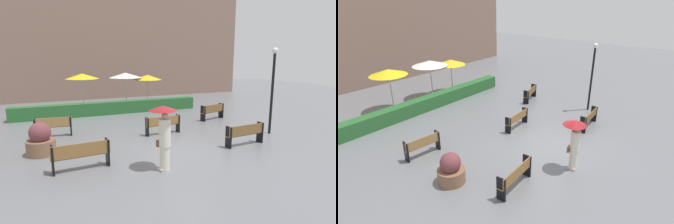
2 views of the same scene
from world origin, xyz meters
TOP-DOWN VIEW (x-y plane):
  - ground_plane at (0.00, 0.00)m, footprint 60.00×60.00m
  - bench_far_left at (-4.30, 4.18)m, footprint 1.65×0.51m
  - bench_near_left at (-3.57, -0.33)m, footprint 1.86×0.48m
  - bench_mid_center at (0.49, 2.57)m, footprint 1.75×0.42m
  - bench_near_right at (2.94, -0.37)m, footprint 1.85×0.46m
  - bench_far_right at (4.38, 4.33)m, footprint 1.69×0.75m
  - pedestrian_with_umbrella at (-1.13, -1.39)m, footprint 0.91×0.91m
  - planter_pot at (-4.79, 1.78)m, footprint 1.05×1.05m
  - lamp_post at (5.22, 0.64)m, footprint 0.28×0.28m
  - patio_umbrella_yellow at (-2.27, 9.89)m, footprint 2.17×2.17m
  - patio_umbrella_white at (0.67, 9.88)m, footprint 2.30×2.30m
  - patio_umbrella_yellow_far at (2.20, 9.59)m, footprint 2.03×2.03m
  - hedge_strip at (-0.76, 8.40)m, footprint 11.75×0.70m
  - building_facade at (0.00, 16.00)m, footprint 28.00×1.20m

SIDE VIEW (x-z plane):
  - ground_plane at x=0.00m, z-range 0.00..0.00m
  - hedge_strip at x=-0.76m, z-range 0.00..0.80m
  - bench_mid_center at x=0.49m, z-range 0.09..0.95m
  - bench_far_right at x=4.38m, z-range 0.08..0.98m
  - planter_pot at x=-4.79m, z-range -0.09..1.15m
  - bench_near_right at x=2.94m, z-range 0.09..0.97m
  - bench_far_left at x=-4.30m, z-range 0.09..0.99m
  - bench_near_left at x=-3.57m, z-range 0.09..1.01m
  - pedestrian_with_umbrella at x=-1.13m, z-range 0.27..2.37m
  - patio_umbrella_yellow_far at x=2.20m, z-range 1.01..3.40m
  - patio_umbrella_white at x=0.67m, z-range 1.10..3.66m
  - patio_umbrella_yellow at x=-2.27m, z-range 1.10..3.66m
  - lamp_post at x=5.22m, z-range 0.45..4.48m
  - building_facade at x=0.00m, z-range 0.00..9.57m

